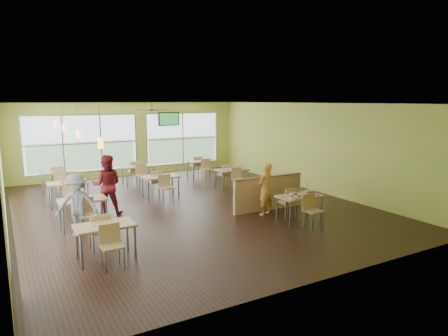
% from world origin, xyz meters
% --- Properties ---
extents(room, '(12.00, 12.04, 3.20)m').
position_xyz_m(room, '(0.00, 0.00, 1.60)').
color(room, black).
rests_on(room, ground).
extents(window_bays, '(9.24, 10.24, 2.38)m').
position_xyz_m(window_bays, '(-2.65, 3.08, 1.48)').
color(window_bays, white).
rests_on(window_bays, room).
extents(main_table, '(1.22, 1.52, 0.87)m').
position_xyz_m(main_table, '(2.00, -3.00, 0.63)').
color(main_table, tan).
rests_on(main_table, floor).
extents(half_wall_divider, '(2.40, 0.14, 1.04)m').
position_xyz_m(half_wall_divider, '(2.00, -1.55, 0.52)').
color(half_wall_divider, tan).
rests_on(half_wall_divider, floor).
extents(dining_tables, '(6.92, 8.72, 0.87)m').
position_xyz_m(dining_tables, '(-1.05, 1.71, 0.63)').
color(dining_tables, tan).
rests_on(dining_tables, floor).
extents(pendant_lights, '(0.11, 7.31, 0.86)m').
position_xyz_m(pendant_lights, '(-3.20, 0.68, 2.45)').
color(pendant_lights, '#2D2119').
rests_on(pendant_lights, ceiling).
extents(ceiling_fan, '(1.25, 1.25, 0.29)m').
position_xyz_m(ceiling_fan, '(-0.00, 3.00, 2.95)').
color(ceiling_fan, '#2D2119').
rests_on(ceiling_fan, ceiling).
extents(tv_backwall, '(1.00, 0.07, 0.60)m').
position_xyz_m(tv_backwall, '(1.80, 5.90, 2.45)').
color(tv_backwall, black).
rests_on(tv_backwall, wall_back).
extents(man_plaid, '(0.65, 0.54, 1.53)m').
position_xyz_m(man_plaid, '(1.61, -1.95, 0.76)').
color(man_plaid, '#DB4A18').
rests_on(man_plaid, floor).
extents(patron_maroon, '(1.03, 0.92, 1.75)m').
position_xyz_m(patron_maroon, '(-2.37, 0.33, 0.88)').
color(patron_maroon, maroon).
rests_on(patron_maroon, floor).
extents(patron_grey, '(1.16, 0.93, 1.56)m').
position_xyz_m(patron_grey, '(-3.44, -1.15, 0.78)').
color(patron_grey, slate).
rests_on(patron_grey, floor).
extents(cup_blue, '(0.10, 0.10, 0.37)m').
position_xyz_m(cup_blue, '(1.58, -3.17, 0.82)').
color(cup_blue, white).
rests_on(cup_blue, main_table).
extents(cup_yellow, '(0.09, 0.09, 0.33)m').
position_xyz_m(cup_yellow, '(1.79, -3.23, 0.82)').
color(cup_yellow, white).
rests_on(cup_yellow, main_table).
extents(cup_red_near, '(0.08, 0.08, 0.30)m').
position_xyz_m(cup_red_near, '(2.00, -3.22, 0.81)').
color(cup_red_near, white).
rests_on(cup_red_near, main_table).
extents(cup_red_far, '(0.10, 0.10, 0.36)m').
position_xyz_m(cup_red_far, '(2.20, -3.05, 0.82)').
color(cup_red_far, white).
rests_on(cup_red_far, main_table).
extents(food_basket, '(0.26, 0.26, 0.06)m').
position_xyz_m(food_basket, '(2.47, -2.89, 0.78)').
color(food_basket, black).
rests_on(food_basket, main_table).
extents(ketchup_cup, '(0.06, 0.06, 0.03)m').
position_xyz_m(ketchup_cup, '(2.43, -3.27, 0.76)').
color(ketchup_cup, '#A73011').
rests_on(ketchup_cup, main_table).
extents(wrapper_left, '(0.20, 0.19, 0.04)m').
position_xyz_m(wrapper_left, '(1.64, -3.30, 0.77)').
color(wrapper_left, tan).
rests_on(wrapper_left, main_table).
extents(wrapper_mid, '(0.26, 0.25, 0.05)m').
position_xyz_m(wrapper_mid, '(1.98, -2.81, 0.78)').
color(wrapper_mid, tan).
rests_on(wrapper_mid, main_table).
extents(wrapper_right, '(0.14, 0.13, 0.03)m').
position_xyz_m(wrapper_right, '(2.25, -3.18, 0.77)').
color(wrapper_right, tan).
rests_on(wrapper_right, main_table).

